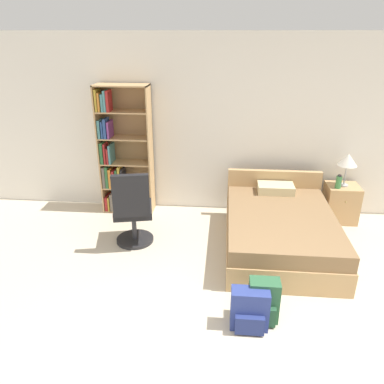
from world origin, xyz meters
TOP-DOWN VIEW (x-y plane):
  - ground_plane at (0.00, 0.00)m, footprint 14.00×14.00m
  - wall_back at (0.00, 3.23)m, footprint 9.00×0.06m
  - bookshelf at (-1.93, 3.01)m, footprint 0.77×0.33m
  - bed at (0.37, 2.11)m, footprint 1.34×1.90m
  - office_chair at (-1.50, 1.97)m, footprint 0.57×0.64m
  - nightstand at (1.35, 2.94)m, footprint 0.45×0.43m
  - table_lamp at (1.34, 2.93)m, footprint 0.27×0.27m
  - water_bottle at (1.24, 2.84)m, footprint 0.08×0.08m
  - backpack_blue at (-0.08, 0.60)m, footprint 0.35×0.23m
  - backpack_green at (0.05, 0.71)m, footprint 0.29×0.24m

SIDE VIEW (x-z plane):
  - ground_plane at x=0.00m, z-range 0.00..0.00m
  - backpack_blue at x=-0.08m, z-range -0.01..0.40m
  - backpack_green at x=0.05m, z-range -0.01..0.43m
  - bed at x=0.37m, z-range -0.12..0.62m
  - nightstand at x=1.35m, z-range 0.00..0.55m
  - office_chair at x=-1.50m, z-range -0.03..1.01m
  - water_bottle at x=1.24m, z-range 0.55..0.74m
  - bookshelf at x=-1.93m, z-range -0.05..1.86m
  - table_lamp at x=1.34m, z-range 0.69..1.17m
  - wall_back at x=0.00m, z-range 0.00..2.60m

